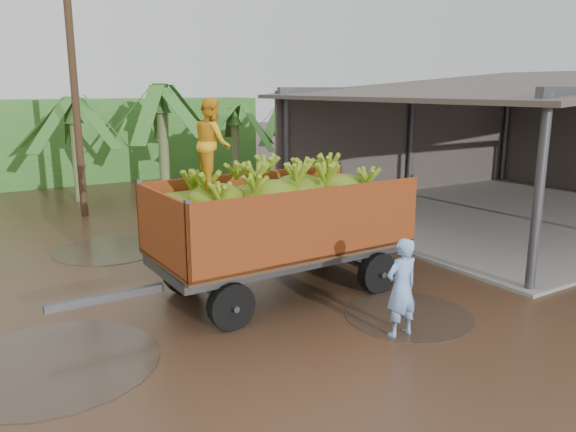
% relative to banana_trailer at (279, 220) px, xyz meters
% --- Properties ---
extents(ground, '(100.00, 100.00, 0.00)m').
position_rel_banana_trailer_xyz_m(ground, '(-0.94, 1.00, -1.52)').
color(ground, black).
rests_on(ground, ground).
extents(packing_shed, '(12.78, 10.80, 4.76)m').
position_rel_banana_trailer_xyz_m(packing_shed, '(10.83, 2.77, 0.99)').
color(packing_shed, gray).
rests_on(packing_shed, ground).
extents(hedge_north, '(22.00, 3.00, 3.60)m').
position_rel_banana_trailer_xyz_m(hedge_north, '(-2.94, 17.00, 0.28)').
color(hedge_north, '#2D661E').
rests_on(hedge_north, ground).
extents(banana_trailer, '(7.00, 2.49, 3.92)m').
position_rel_banana_trailer_xyz_m(banana_trailer, '(0.00, 0.00, 0.00)').
color(banana_trailer, '#B34819').
rests_on(banana_trailer, ground).
extents(man_blue, '(0.63, 0.42, 1.70)m').
position_rel_banana_trailer_xyz_m(man_blue, '(0.66, -2.83, -0.67)').
color(man_blue, '#80A6E9').
rests_on(man_blue, ground).
extents(man_grey, '(1.06, 0.69, 1.67)m').
position_rel_banana_trailer_xyz_m(man_grey, '(3.51, 1.23, -0.68)').
color(man_grey, slate).
rests_on(man_grey, ground).
extents(utility_pole, '(1.20, 0.24, 8.63)m').
position_rel_banana_trailer_xyz_m(utility_pole, '(-1.73, 9.43, 2.85)').
color(utility_pole, '#47301E').
rests_on(utility_pole, ground).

